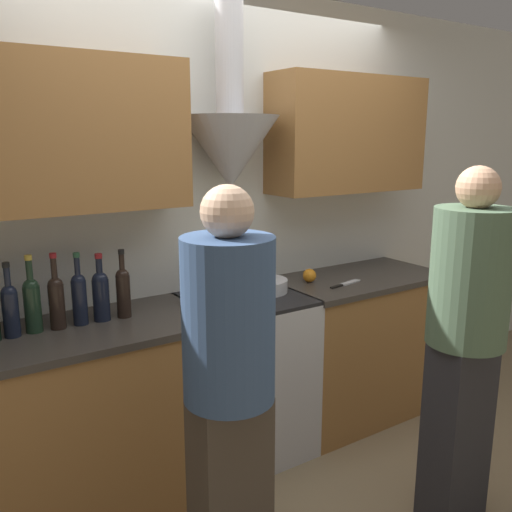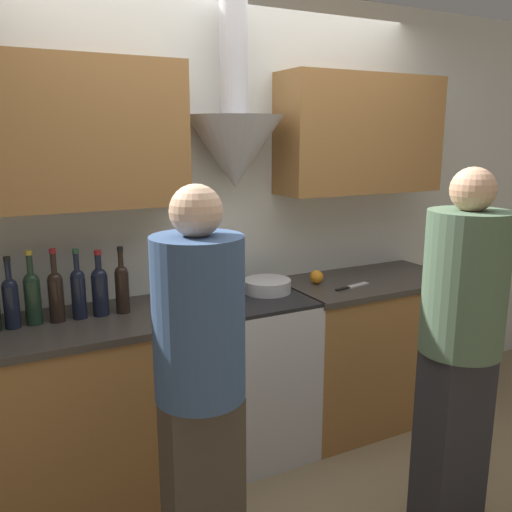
# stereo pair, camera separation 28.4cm
# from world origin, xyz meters

# --- Properties ---
(ground_plane) EXTENTS (12.00, 12.00, 0.00)m
(ground_plane) POSITION_xyz_m (0.00, 0.00, 0.00)
(ground_plane) COLOR #847051
(wall_back) EXTENTS (8.40, 0.53, 2.60)m
(wall_back) POSITION_xyz_m (-0.04, 0.62, 1.46)
(wall_back) COLOR silver
(wall_back) RESTS_ON ground_plane
(counter_left) EXTENTS (1.34, 0.62, 0.93)m
(counter_left) POSITION_xyz_m (-0.97, 0.35, 0.46)
(counter_left) COLOR #9E6B38
(counter_left) RESTS_ON ground_plane
(counter_right) EXTENTS (1.09, 0.62, 0.93)m
(counter_right) POSITION_xyz_m (0.85, 0.35, 0.46)
(counter_right) COLOR #9E6B38
(counter_right) RESTS_ON ground_plane
(stove_range) EXTENTS (0.63, 0.60, 0.93)m
(stove_range) POSITION_xyz_m (0.00, 0.35, 0.47)
(stove_range) COLOR silver
(stove_range) RESTS_ON ground_plane
(wine_bottle_4) EXTENTS (0.07, 0.07, 0.34)m
(wine_bottle_4) POSITION_xyz_m (-1.18, 0.41, 1.06)
(wine_bottle_4) COLOR black
(wine_bottle_4) RESTS_ON counter_left
(wine_bottle_5) EXTENTS (0.07, 0.07, 0.35)m
(wine_bottle_5) POSITION_xyz_m (-1.09, 0.42, 1.07)
(wine_bottle_5) COLOR black
(wine_bottle_5) RESTS_ON counter_left
(wine_bottle_6) EXTENTS (0.07, 0.07, 0.35)m
(wine_bottle_6) POSITION_xyz_m (-0.98, 0.40, 1.06)
(wine_bottle_6) COLOR black
(wine_bottle_6) RESTS_ON counter_left
(wine_bottle_7) EXTENTS (0.07, 0.07, 0.34)m
(wine_bottle_7) POSITION_xyz_m (-0.88, 0.40, 1.06)
(wine_bottle_7) COLOR black
(wine_bottle_7) RESTS_ON counter_left
(wine_bottle_8) EXTENTS (0.08, 0.08, 0.33)m
(wine_bottle_8) POSITION_xyz_m (-0.78, 0.40, 1.06)
(wine_bottle_8) COLOR black
(wine_bottle_8) RESTS_ON counter_left
(wine_bottle_9) EXTENTS (0.07, 0.07, 0.34)m
(wine_bottle_9) POSITION_xyz_m (-0.67, 0.39, 1.06)
(wine_bottle_9) COLOR black
(wine_bottle_9) RESTS_ON counter_left
(stock_pot) EXTENTS (0.22, 0.22, 0.17)m
(stock_pot) POSITION_xyz_m (-0.14, 0.36, 1.01)
(stock_pot) COLOR silver
(stock_pot) RESTS_ON stove_range
(mixing_bowl) EXTENTS (0.27, 0.27, 0.07)m
(mixing_bowl) POSITION_xyz_m (0.14, 0.38, 0.96)
(mixing_bowl) COLOR silver
(mixing_bowl) RESTS_ON stove_range
(orange_fruit) EXTENTS (0.08, 0.08, 0.08)m
(orange_fruit) POSITION_xyz_m (0.49, 0.40, 0.97)
(orange_fruit) COLOR orange
(orange_fruit) RESTS_ON counter_right
(chefs_knife) EXTENTS (0.26, 0.08, 0.01)m
(chefs_knife) POSITION_xyz_m (0.63, 0.24, 0.93)
(chefs_knife) COLOR silver
(chefs_knife) RESTS_ON counter_right
(person_foreground_left) EXTENTS (0.32, 0.32, 1.64)m
(person_foreground_left) POSITION_xyz_m (-0.64, -0.55, 0.91)
(person_foreground_left) COLOR #473D33
(person_foreground_left) RESTS_ON ground_plane
(person_foreground_right) EXTENTS (0.34, 0.34, 1.67)m
(person_foreground_right) POSITION_xyz_m (0.49, -0.69, 0.92)
(person_foreground_right) COLOR #28282D
(person_foreground_right) RESTS_ON ground_plane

